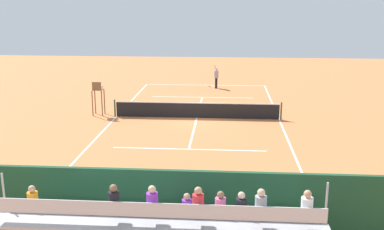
% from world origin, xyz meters
% --- Properties ---
extents(ground_plane, '(60.00, 60.00, 0.00)m').
position_xyz_m(ground_plane, '(0.00, 0.00, 0.00)').
color(ground_plane, '#D17542').
extents(court_line_markings, '(10.10, 22.20, 0.01)m').
position_xyz_m(court_line_markings, '(0.00, -0.04, 0.00)').
color(court_line_markings, white).
rests_on(court_line_markings, ground).
extents(tennis_net, '(10.30, 0.10, 1.07)m').
position_xyz_m(tennis_net, '(0.00, 0.00, 0.50)').
color(tennis_net, black).
rests_on(tennis_net, ground).
extents(backdrop_wall, '(18.00, 0.16, 2.00)m').
position_xyz_m(backdrop_wall, '(0.00, 14.00, 1.00)').
color(backdrop_wall, '#1E4C2D').
rests_on(backdrop_wall, ground).
extents(bleacher_stand, '(9.06, 2.40, 2.48)m').
position_xyz_m(bleacher_stand, '(-0.12, 15.42, 0.99)').
color(bleacher_stand, '#B2B2B7').
rests_on(bleacher_stand, ground).
extents(umpire_chair, '(0.67, 0.67, 2.14)m').
position_xyz_m(umpire_chair, '(6.20, -0.24, 1.31)').
color(umpire_chair, brown).
rests_on(umpire_chair, ground).
extents(courtside_bench, '(1.80, 0.40, 0.93)m').
position_xyz_m(courtside_bench, '(-3.50, 13.27, 0.56)').
color(courtside_bench, '#9E754C').
rests_on(courtside_bench, ground).
extents(equipment_bag, '(0.90, 0.36, 0.36)m').
position_xyz_m(equipment_bag, '(-1.93, 13.40, 0.18)').
color(equipment_bag, '#334C8C').
rests_on(equipment_bag, ground).
extents(tennis_player, '(0.44, 0.56, 1.93)m').
position_xyz_m(tennis_player, '(-0.95, -9.71, 1.02)').
color(tennis_player, black).
rests_on(tennis_player, ground).
extents(tennis_racket, '(0.58, 0.41, 0.03)m').
position_xyz_m(tennis_racket, '(-0.64, -10.16, 0.01)').
color(tennis_racket, black).
rests_on(tennis_racket, ground).
extents(tennis_ball_near, '(0.07, 0.07, 0.07)m').
position_xyz_m(tennis_ball_near, '(-2.95, -7.06, 0.03)').
color(tennis_ball_near, '#CCDB33').
rests_on(tennis_ball_near, ground).
extents(tennis_ball_far, '(0.07, 0.07, 0.07)m').
position_xyz_m(tennis_ball_far, '(-0.94, -6.82, 0.03)').
color(tennis_ball_far, '#CCDB33').
rests_on(tennis_ball_far, ground).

